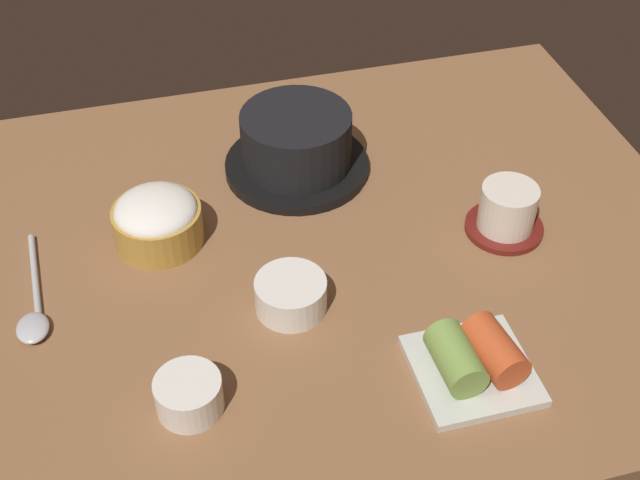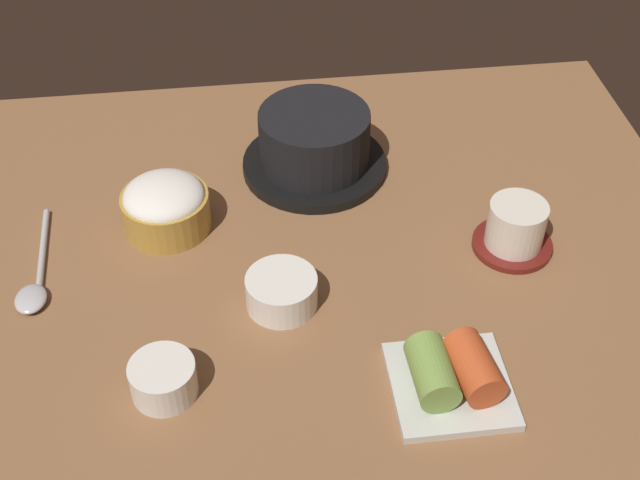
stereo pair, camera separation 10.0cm
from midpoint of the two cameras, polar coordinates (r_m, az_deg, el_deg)
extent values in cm
cube|color=brown|center=(104.20, 1.52, -1.10)|extent=(100.00, 76.00, 2.00)
cylinder|color=black|center=(115.16, 2.13, 4.96)|extent=(19.29, 19.29, 1.41)
cylinder|color=black|center=(112.53, 2.18, 6.74)|extent=(14.61, 14.61, 7.39)
cylinder|color=#D15619|center=(110.58, 2.23, 8.17)|extent=(12.86, 12.86, 0.60)
cylinder|color=#B78C38|center=(105.89, -7.59, 1.81)|extent=(10.82, 10.82, 4.83)
ellipsoid|color=white|center=(104.34, -7.71, 2.81)|extent=(9.96, 9.96, 3.79)
cylinder|color=maroon|center=(107.22, 15.34, -0.42)|extent=(9.69, 9.69, 0.80)
cylinder|color=silver|center=(105.11, 15.66, 0.88)|extent=(6.95, 6.95, 5.71)
cylinder|color=#C6D18C|center=(103.50, 15.92, 1.94)|extent=(5.91, 5.91, 0.40)
cylinder|color=white|center=(95.54, 0.42, -3.61)|extent=(8.12, 8.12, 3.98)
cylinder|color=#386B2D|center=(94.33, 0.42, -2.90)|extent=(6.66, 6.66, 0.50)
cube|color=silver|center=(90.71, 11.89, -9.67)|extent=(12.21, 12.21, 1.00)
cylinder|color=#7A9E47|center=(88.11, 10.79, -8.80)|extent=(4.51, 7.48, 4.24)
cylinder|color=#C64C23|center=(89.31, 13.44, -8.45)|extent=(5.28, 7.87, 4.24)
cylinder|color=white|center=(88.12, -7.21, -9.38)|extent=(6.86, 6.86, 3.98)
cylinder|color=brown|center=(86.81, -7.31, -8.69)|extent=(5.62, 5.62, 0.50)
cylinder|color=#B7B7BC|center=(106.12, -15.53, -1.00)|extent=(1.48, 15.73, 0.80)
ellipsoid|color=#B7B7BC|center=(100.41, -16.09, -3.95)|extent=(3.60, 4.68, 1.26)
camera|label=1|loc=(0.05, -87.13, 2.63)|focal=47.90mm
camera|label=2|loc=(0.05, 92.87, -2.63)|focal=47.90mm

